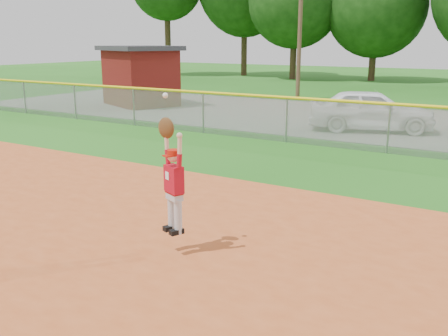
{
  "coord_description": "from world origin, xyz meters",
  "views": [
    {
      "loc": [
        3.39,
        -5.22,
        3.33
      ],
      "look_at": [
        -1.1,
        2.23,
        1.1
      ],
      "focal_mm": 40.0,
      "sensor_mm": 36.0,
      "label": 1
    }
  ],
  "objects": [
    {
      "name": "outfield_fence",
      "position": [
        0.0,
        10.0,
        0.88
      ],
      "size": [
        40.06,
        0.1,
        1.55
      ],
      "color": "gray",
      "rests_on": "ground"
    },
    {
      "name": "ground",
      "position": [
        0.0,
        0.0,
        0.0
      ],
      "size": [
        120.0,
        120.0,
        0.0
      ],
      "primitive_type": "plane",
      "color": "#1E5D15",
      "rests_on": "ground"
    },
    {
      "name": "car_white_a",
      "position": [
        -1.48,
        13.53,
        0.81
      ],
      "size": [
        4.92,
        3.24,
        1.56
      ],
      "primitive_type": "imported",
      "rotation": [
        0.0,
        0.0,
        1.91
      ],
      "color": "white",
      "rests_on": "parking_strip"
    },
    {
      "name": "ballplayer",
      "position": [
        -1.12,
        0.74,
        1.28
      ],
      "size": [
        0.58,
        0.39,
        2.18
      ],
      "color": "silver",
      "rests_on": "ground"
    },
    {
      "name": "utility_shed",
      "position": [
        -13.95,
        15.1,
        1.57
      ],
      "size": [
        5.01,
        4.54,
        3.07
      ],
      "color": "#53100B",
      "rests_on": "ground"
    },
    {
      "name": "parking_strip",
      "position": [
        0.0,
        16.0,
        0.01
      ],
      "size": [
        44.0,
        10.0,
        0.03
      ],
      "primitive_type": "cube",
      "color": "slate",
      "rests_on": "ground"
    }
  ]
}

